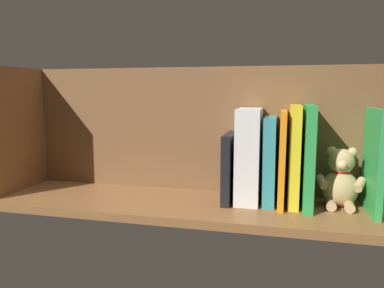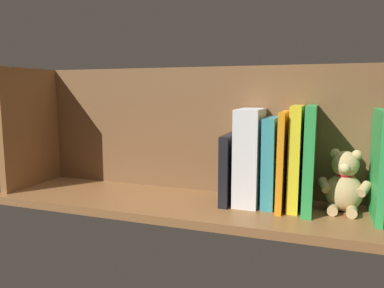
# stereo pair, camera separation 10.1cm
# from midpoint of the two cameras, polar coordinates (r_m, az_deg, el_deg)

# --- Properties ---
(ground_plane) EXTENTS (1.15, 0.30, 0.02)m
(ground_plane) POSITION_cam_midpoint_polar(r_m,az_deg,el_deg) (1.04, -2.79, -9.42)
(ground_plane) COLOR brown
(shelf_back_panel) EXTENTS (1.15, 0.02, 0.38)m
(shelf_back_panel) POSITION_cam_midpoint_polar(r_m,az_deg,el_deg) (1.12, -1.02, 2.22)
(shelf_back_panel) COLOR brown
(shelf_back_panel) RESTS_ON ground_plane
(shelf_side_divider) EXTENTS (0.02, 0.24, 0.38)m
(shelf_side_divider) POSITION_cam_midpoint_polar(r_m,az_deg,el_deg) (1.28, -27.50, 2.01)
(shelf_side_divider) COLOR brown
(shelf_side_divider) RESTS_ON ground_plane
(book_0) EXTENTS (0.02, 0.15, 0.17)m
(book_0) POSITION_cam_midpoint_polar(r_m,az_deg,el_deg) (1.04, 24.95, -4.84)
(book_0) COLOR silver
(book_0) RESTS_ON ground_plane
(book_1) EXTENTS (0.02, 0.18, 0.26)m
(book_1) POSITION_cam_midpoint_polar(r_m,az_deg,el_deg) (1.01, 23.67, -2.38)
(book_1) COLOR green
(book_1) RESTS_ON ground_plane
(teddy_bear) EXTENTS (0.13, 0.11, 0.16)m
(teddy_bear) POSITION_cam_midpoint_polar(r_m,az_deg,el_deg) (1.04, 19.42, -5.38)
(teddy_bear) COLOR tan
(teddy_bear) RESTS_ON ground_plane
(book_2) EXTENTS (0.02, 0.17, 0.27)m
(book_2) POSITION_cam_midpoint_polar(r_m,az_deg,el_deg) (1.00, 14.79, -1.88)
(book_2) COLOR green
(book_2) RESTS_ON ground_plane
(book_3) EXTENTS (0.03, 0.15, 0.27)m
(book_3) POSITION_cam_midpoint_polar(r_m,az_deg,el_deg) (1.01, 12.78, -1.75)
(book_3) COLOR yellow
(book_3) RESTS_ON ground_plane
(book_4) EXTENTS (0.02, 0.16, 0.25)m
(book_4) POSITION_cam_midpoint_polar(r_m,az_deg,el_deg) (1.01, 11.00, -2.17)
(book_4) COLOR orange
(book_4) RESTS_ON ground_plane
(book_5) EXTENTS (0.03, 0.14, 0.24)m
(book_5) POSITION_cam_midpoint_polar(r_m,az_deg,el_deg) (1.02, 9.18, -2.48)
(book_5) COLOR teal
(book_5) RESTS_ON ground_plane
(dictionary_thick_white) EXTENTS (0.06, 0.15, 0.26)m
(dictionary_thick_white) POSITION_cam_midpoint_polar(r_m,az_deg,el_deg) (1.02, 6.00, -1.78)
(dictionary_thick_white) COLOR silver
(dictionary_thick_white) RESTS_ON ground_plane
(book_6) EXTENTS (0.02, 0.16, 0.19)m
(book_6) POSITION_cam_midpoint_polar(r_m,az_deg,el_deg) (1.03, 3.00, -3.61)
(book_6) COLOR black
(book_6) RESTS_ON ground_plane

